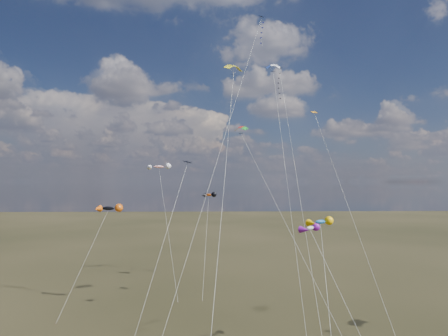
{
  "coord_description": "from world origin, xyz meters",
  "views": [
    {
      "loc": [
        -1.68,
        -32.65,
        17.23
      ],
      "look_at": [
        0.0,
        18.0,
        19.0
      ],
      "focal_mm": 32.0,
      "sensor_mm": 36.0,
      "label": 1
    }
  ],
  "objects": [
    {
      "name": "novelty_orange_black",
      "position": [
        -2.04,
        37.94,
        14.88
      ],
      "size": [
        2.73,
        13.87,
        15.47
      ],
      "color": "#EA540E",
      "rests_on": "ground"
    },
    {
      "name": "parafoil_tricolor",
      "position": [
        2.48,
        20.71,
        24.38
      ],
      "size": [
        11.02,
        14.97,
        25.1
      ],
      "color": "gold",
      "rests_on": "ground"
    },
    {
      "name": "novelty_white_purple",
      "position": [
        8.17,
        6.51,
        12.65
      ],
      "size": [
        5.87,
        7.38,
        13.12
      ],
      "color": "silver",
      "rests_on": "ground"
    },
    {
      "name": "diamond_orange_center",
      "position": [
        14.4,
        18.52,
        18.92
      ],
      "size": [
        4.26,
        19.03,
        27.52
      ],
      "color": "orange",
      "rests_on": "ground"
    },
    {
      "name": "parafoil_blue_white",
      "position": [
        7.71,
        26.49,
        34.56
      ],
      "size": [
        2.27,
        20.42,
        35.42
      ],
      "color": "#2143A8",
      "rests_on": "ground"
    },
    {
      "name": "diamond_black_high",
      "position": [
        9.27,
        28.38,
        30.61
      ],
      "size": [
        1.11,
        24.15,
        35.69
      ],
      "color": "black",
      "rests_on": "ground"
    },
    {
      "name": "diamond_black_mid",
      "position": [
        -5.84,
        13.11,
        14.52
      ],
      "size": [
        5.58,
        13.89,
        19.84
      ],
      "color": "black",
      "rests_on": "ground"
    },
    {
      "name": "parafoil_yellow",
      "position": [
        1.22,
        18.01,
        32.02
      ],
      "size": [
        5.0,
        26.28,
        32.83
      ],
      "color": "gold",
      "rests_on": "ground"
    },
    {
      "name": "novelty_blue_yellow",
      "position": [
        8.15,
        2.87,
        13.58
      ],
      "size": [
        2.75,
        11.15,
        14.11
      ],
      "color": "#1863AA",
      "rests_on": "ground"
    },
    {
      "name": "diamond_navy_tall",
      "position": [
        4.46,
        22.23,
        35.45
      ],
      "size": [
        13.3,
        19.93,
        41.34
      ],
      "color": "#0D1D4F",
      "rests_on": "ground"
    },
    {
      "name": "novelty_redwhite_stripe",
      "position": [
        -11.11,
        40.18,
        19.94
      ],
      "size": [
        6.82,
        16.55,
        20.63
      ],
      "color": "red",
      "rests_on": "ground"
    },
    {
      "name": "novelty_black_orange",
      "position": [
        -15.89,
        23.16,
        13.56
      ],
      "size": [
        6.44,
        7.5,
        14.18
      ],
      "color": "black",
      "rests_on": "ground"
    }
  ]
}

